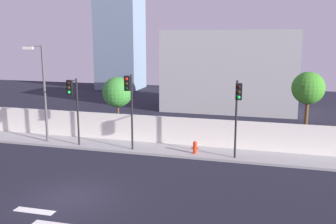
# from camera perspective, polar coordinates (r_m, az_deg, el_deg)

# --- Properties ---
(ground_plane) EXTENTS (80.00, 80.00, 0.00)m
(ground_plane) POSITION_cam_1_polar(r_m,az_deg,el_deg) (18.41, -14.42, -12.20)
(ground_plane) COLOR black
(sidewalk) EXTENTS (36.00, 2.40, 0.15)m
(sidewalk) POSITION_cam_1_polar(r_m,az_deg,el_deg) (25.36, -5.13, -5.19)
(sidewalk) COLOR #9B9B9B
(sidewalk) RESTS_ON ground
(perimeter_wall) EXTENTS (36.00, 0.18, 1.80)m
(perimeter_wall) POSITION_cam_1_polar(r_m,az_deg,el_deg) (26.28, -4.17, -2.40)
(perimeter_wall) COLOR silver
(perimeter_wall) RESTS_ON sidewalk
(traffic_light_left) EXTENTS (0.35, 1.21, 4.38)m
(traffic_light_left) POSITION_cam_1_polar(r_m,az_deg,el_deg) (25.08, -13.79, 2.02)
(traffic_light_left) COLOR black
(traffic_light_left) RESTS_ON sidewalk
(traffic_light_center) EXTENTS (0.47, 1.65, 4.57)m
(traffic_light_center) POSITION_cam_1_polar(r_m,az_deg,el_deg) (21.71, 10.20, 1.20)
(traffic_light_center) COLOR black
(traffic_light_center) RESTS_ON sidewalk
(traffic_light_right) EXTENTS (0.35, 1.08, 4.74)m
(traffic_light_right) POSITION_cam_1_polar(r_m,az_deg,el_deg) (23.52, -5.71, 2.28)
(traffic_light_right) COLOR black
(traffic_light_right) RESTS_ON sidewalk
(street_lamp_curbside) EXTENTS (0.84, 2.35, 6.48)m
(street_lamp_curbside) POSITION_cam_1_polar(r_m,az_deg,el_deg) (26.60, -18.05, 3.83)
(street_lamp_curbside) COLOR #4C4C51
(street_lamp_curbside) RESTS_ON sidewalk
(fire_hydrant) EXTENTS (0.44, 0.26, 0.77)m
(fire_hydrant) POSITION_cam_1_polar(r_m,az_deg,el_deg) (23.67, 4.00, -5.14)
(fire_hydrant) COLOR red
(fire_hydrant) RESTS_ON sidewalk
(roadside_tree_leftmost) EXTENTS (2.13, 2.13, 4.36)m
(roadside_tree_leftmost) POSITION_cam_1_polar(r_m,az_deg,el_deg) (27.51, -7.44, 2.90)
(roadside_tree_leftmost) COLOR brown
(roadside_tree_leftmost) RESTS_ON ground
(roadside_tree_midleft) EXTENTS (2.00, 2.00, 5.05)m
(roadside_tree_midleft) POSITION_cam_1_polar(r_m,az_deg,el_deg) (25.30, 19.96, 3.24)
(roadside_tree_midleft) COLOR brown
(roadside_tree_midleft) RESTS_ON ground
(low_building_distant) EXTENTS (12.69, 6.00, 7.74)m
(low_building_distant) POSITION_cam_1_polar(r_m,az_deg,el_deg) (38.40, 9.16, 6.04)
(low_building_distant) COLOR #AEAEAE
(low_building_distant) RESTS_ON ground
(tower_on_skyline) EXTENTS (5.75, 5.00, 22.63)m
(tower_on_skyline) POSITION_cam_1_polar(r_m,az_deg,el_deg) (54.36, -7.20, 15.40)
(tower_on_skyline) COLOR gray
(tower_on_skyline) RESTS_ON ground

